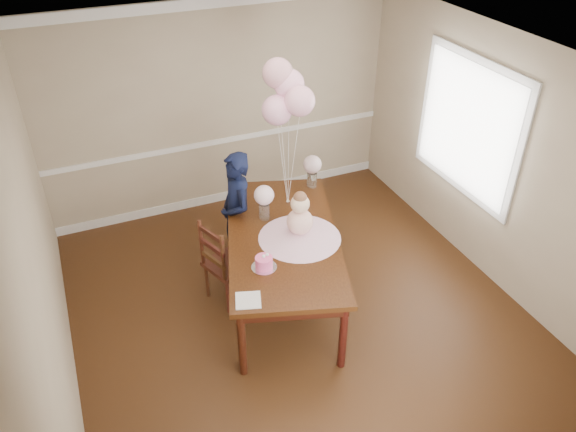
{
  "coord_description": "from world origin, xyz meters",
  "views": [
    {
      "loc": [
        -1.8,
        -3.93,
        4.17
      ],
      "look_at": [
        0.01,
        0.34,
        1.05
      ],
      "focal_mm": 35.0,
      "sensor_mm": 36.0,
      "label": 1
    }
  ],
  "objects": [
    {
      "name": "woman",
      "position": [
        -0.32,
        0.99,
        0.74
      ],
      "size": [
        0.38,
        0.55,
        1.49
      ],
      "primitive_type": "imported",
      "rotation": [
        0.0,
        0.0,
        -1.54
      ],
      "color": "black",
      "rests_on": "floor"
    },
    {
      "name": "wall_front",
      "position": [
        0.0,
        -2.5,
        1.35
      ],
      "size": [
        4.5,
        0.02,
        2.7
      ],
      "primitive_type": "cube",
      "color": "tan",
      "rests_on": "floor"
    },
    {
      "name": "chair_slat_top",
      "position": [
        -0.75,
        0.5,
        0.93
      ],
      "size": [
        0.17,
        0.38,
        0.05
      ],
      "primitive_type": "cube",
      "rotation": [
        0.0,
        0.0,
        0.36
      ],
      "color": "black",
      "rests_on": "dining_chair_seat"
    },
    {
      "name": "window_frame",
      "position": [
        2.23,
        0.5,
        1.55
      ],
      "size": [
        0.02,
        1.66,
        1.56
      ],
      "primitive_type": "cube",
      "color": "silver",
      "rests_on": "wall_right"
    },
    {
      "name": "table_leg_bl",
      "position": [
        -0.18,
        1.44,
        0.39
      ],
      "size": [
        0.1,
        0.1,
        0.77
      ],
      "primitive_type": "cylinder",
      "rotation": [
        0.0,
        0.0,
        -0.31
      ],
      "color": "black",
      "rests_on": "floor"
    },
    {
      "name": "chair_leg_fr",
      "position": [
        -0.34,
        0.47,
        0.21
      ],
      "size": [
        0.05,
        0.05,
        0.43
      ],
      "primitive_type": "cylinder",
      "rotation": [
        0.0,
        0.0,
        0.36
      ],
      "color": "#35190E",
      "rests_on": "floor"
    },
    {
      "name": "table_leg_fr",
      "position": [
        0.09,
        -0.77,
        0.39
      ],
      "size": [
        0.1,
        0.1,
        0.77
      ],
      "primitive_type": "cylinder",
      "rotation": [
        0.0,
        0.0,
        -0.31
      ],
      "color": "black",
      "rests_on": "floor"
    },
    {
      "name": "chair_slat_low",
      "position": [
        -0.75,
        0.5,
        0.62
      ],
      "size": [
        0.17,
        0.38,
        0.05
      ],
      "primitive_type": "cube",
      "rotation": [
        0.0,
        0.0,
        0.36
      ],
      "color": "#3A2110",
      "rests_on": "dining_chair_seat"
    },
    {
      "name": "roses_near",
      "position": [
        -0.11,
        0.7,
        1.11
      ],
      "size": [
        0.21,
        0.21,
        0.21
      ],
      "primitive_type": "sphere",
      "color": "#F8D0DA",
      "rests_on": "rose_vase_near"
    },
    {
      "name": "balloon_ribbon_a",
      "position": [
        0.19,
        0.9,
        1.3
      ],
      "size": [
        0.1,
        0.03,
        0.92
      ],
      "primitive_type": "cylinder",
      "rotation": [
        0.0,
        -0.1,
        -0.31
      ],
      "color": "white",
      "rests_on": "balloon_weight"
    },
    {
      "name": "baby_head",
      "position": [
        0.09,
        0.23,
        1.23
      ],
      "size": [
        0.19,
        0.19,
        0.19
      ],
      "primitive_type": "sphere",
      "color": "beige",
      "rests_on": "baby_torso"
    },
    {
      "name": "chair_slat_mid",
      "position": [
        -0.75,
        0.5,
        0.78
      ],
      "size": [
        0.17,
        0.38,
        0.05
      ],
      "primitive_type": "cube",
      "rotation": [
        0.0,
        0.0,
        0.36
      ],
      "color": "#38130F",
      "rests_on": "dining_chair_seat"
    },
    {
      "name": "baby_skirt",
      "position": [
        0.09,
        0.23,
        0.88
      ],
      "size": [
        1.05,
        1.05,
        0.11
      ],
      "primitive_type": "cone",
      "rotation": [
        0.0,
        0.0,
        -0.31
      ],
      "color": "#E2A6C4",
      "rests_on": "dining_table_top"
    },
    {
      "name": "roses_far",
      "position": [
        0.63,
        1.1,
        1.11
      ],
      "size": [
        0.21,
        0.21,
        0.21
      ],
      "primitive_type": "sphere",
      "color": "beige",
      "rests_on": "rose_vase_far"
    },
    {
      "name": "balloon_ribbon_c",
      "position": [
        0.27,
        0.93,
        1.41
      ],
      "size": [
        0.05,
        0.09,
        1.14
      ],
      "primitive_type": "cylinder",
      "rotation": [
        -0.09,
        0.02,
        -0.31
      ],
      "color": "silver",
      "rests_on": "balloon_weight"
    },
    {
      "name": "balloon_b",
      "position": [
        0.33,
        0.8,
        2.04
      ],
      "size": [
        0.31,
        0.31,
        0.31
      ],
      "primitive_type": "sphere",
      "color": "#F8B0CE",
      "rests_on": "balloon_ribbon_b"
    },
    {
      "name": "baby_torso",
      "position": [
        0.09,
        0.23,
        1.03
      ],
      "size": [
        0.26,
        0.26,
        0.26
      ],
      "primitive_type": "sphere",
      "color": "#FFA1C0",
      "rests_on": "baby_skirt"
    },
    {
      "name": "baby_hair",
      "position": [
        0.09,
        0.23,
        1.3
      ],
      "size": [
        0.13,
        0.13,
        0.13
      ],
      "primitive_type": "sphere",
      "color": "brown",
      "rests_on": "baby_head"
    },
    {
      "name": "balloon_c",
      "position": [
        0.29,
        0.98,
        2.15
      ],
      "size": [
        0.31,
        0.31,
        0.31
      ],
      "primitive_type": "sphere",
      "color": "#FFB4DA",
      "rests_on": "balloon_ribbon_c"
    },
    {
      "name": "window_blinds",
      "position": [
        2.21,
        0.5,
        1.55
      ],
      "size": [
        0.01,
        1.5,
        1.4
      ],
      "primitive_type": "cube",
      "color": "silver",
      "rests_on": "wall_right"
    },
    {
      "name": "table_leg_fl",
      "position": [
        -0.79,
        -0.49,
        0.39
      ],
      "size": [
        0.1,
        0.1,
        0.77
      ],
      "primitive_type": "cylinder",
      "rotation": [
        0.0,
        0.0,
        -0.31
      ],
      "color": "black",
      "rests_on": "floor"
    },
    {
      "name": "rose_vase_far",
      "position": [
        0.63,
        1.1,
        0.92
      ],
      "size": [
        0.14,
        0.14,
        0.18
      ],
      "primitive_type": "cylinder",
      "rotation": [
        0.0,
        0.0,
        -0.31
      ],
      "color": "white",
      "rests_on": "dining_table_top"
    },
    {
      "name": "balloon_ribbon_d",
      "position": [
        0.22,
        0.96,
        1.47
      ],
      "size": [
        0.06,
        0.14,
        1.25
      ],
      "primitive_type": "cylinder",
      "rotation": [
        -0.09,
        -0.07,
        -0.31
      ],
      "color": "white",
      "rests_on": "balloon_weight"
    },
    {
      "name": "wall_back",
      "position": [
        0.0,
        2.5,
        1.35
      ],
      "size": [
        4.5,
        0.02,
        2.7
      ],
      "primitive_type": "cube",
      "color": "tan",
      "rests_on": "floor"
    },
    {
      "name": "baseboard_trim",
      "position": [
        0.0,
        2.49,
        0.06
      ],
      "size": [
        4.5,
        0.02,
        0.12
      ],
      "primitive_type": "cube",
      "color": "silver",
      "rests_on": "floor"
    },
    {
      "name": "crown_molding",
      "position": [
        0.0,
        2.49,
        2.63
      ],
      "size": [
        4.5,
        0.02,
        0.12
      ],
      "primitive_type": "cube",
      "color": "white",
      "rests_on": "wall_back"
    },
    {
      "name": "cake_platter",
      "position": [
        -0.41,
        -0.07,
        0.83
      ],
      "size": [
        0.3,
        0.3,
        0.01
      ],
      "primitive_type": "cylinder",
      "rotation": [
        0.0,
        0.0,
        -0.31
      ],
      "color": "silver",
      "rests_on": "dining_table_top"
    },
    {
      "name": "table_leg_br",
      "position": [
        0.7,
        1.16,
        0.39
      ],
      "size": [
        0.1,
        0.1,
        0.77
      ],
      "primitive_type": "cylinder",
      "rotation": [
        0.0,
        0.0,
        -0.31
      ],
      "color": "black",
      "rests_on": "floor"
    },
    {
      "name": "dining_chair_seat",
      "position": [
        -0.57,
        0.57,
        0.45
      ],
      "size": [
        0.56,
        0.56,
        0.05
      ],
      "primitive_type": "cube",
      "rotation": [
        0.0,
        0.0,
        0.36
      ],
      "color": "#36150E",
      "rests_on": "chair_leg_fl"
    },
    {
      "name": "table_apron",
      "position": [
        -0.05,
        0.34,
        0.72
      ],
      "size": [
        1.58,
        2.3,
        0.11
      ],
      "primitive_type": "cube",
      "rotation": [
        0.0,
        0.0,
        -0.31
      ],
      "color": "black",
      "rests_on": "table_leg_fl"
    },
    {
      "name": "birthday_cake",
      "position": [
        -0.41,
        -0.07,
        0.89
      ],
      "size": [
        0.21,
        0.21,
        0.11
      ],
      "primitive_type": "cylinder",
      "rotation": [
        0.0,
        0.0,
        -0.31
      ],
      "color": "#FF509C",
      "rests_on": "cake_platter"
    },
    {
      "name": "balloon_d",
      "position": [
        0.2,
        1.03,
        2.26
      ],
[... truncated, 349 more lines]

